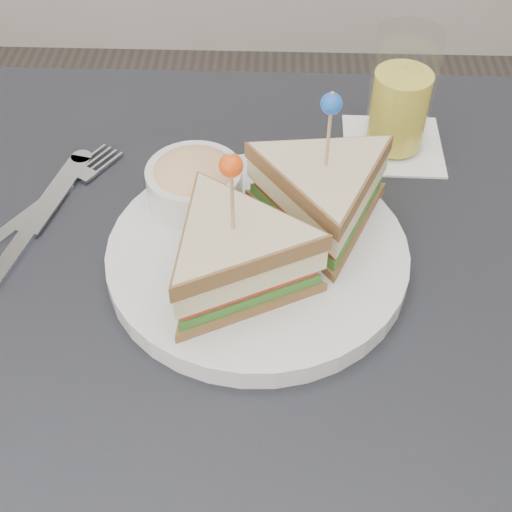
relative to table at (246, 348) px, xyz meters
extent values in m
cube|color=black|center=(0.00, 0.00, 0.06)|extent=(0.80, 0.80, 0.03)
cylinder|color=black|center=(-0.35, 0.35, -0.31)|extent=(0.04, 0.04, 0.72)
cylinder|color=black|center=(0.35, 0.35, -0.31)|extent=(0.04, 0.04, 0.72)
cylinder|color=silver|center=(0.01, 0.05, 0.08)|extent=(0.31, 0.31, 0.02)
cylinder|color=silver|center=(0.01, 0.05, 0.10)|extent=(0.31, 0.31, 0.01)
cylinder|color=tan|center=(-0.01, 0.00, 0.20)|extent=(0.00, 0.00, 0.09)
sphere|color=#E6450E|center=(-0.01, 0.00, 0.24)|extent=(0.02, 0.02, 0.02)
cylinder|color=tan|center=(0.07, 0.09, 0.20)|extent=(0.00, 0.00, 0.09)
sphere|color=#1850B6|center=(0.07, 0.09, 0.24)|extent=(0.02, 0.02, 0.02)
cylinder|color=silver|center=(-0.06, 0.12, 0.12)|extent=(0.10, 0.10, 0.04)
ellipsoid|color=#E0B772|center=(-0.06, 0.12, 0.13)|extent=(0.09, 0.09, 0.04)
cube|color=silver|center=(-0.24, 0.10, 0.08)|extent=(0.09, 0.12, 0.00)
cube|color=silver|center=(-0.19, 0.18, 0.08)|extent=(0.04, 0.03, 0.00)
cube|color=silver|center=(-0.24, 0.04, 0.08)|extent=(0.04, 0.11, 0.01)
cube|color=silver|center=(-0.21, 0.14, 0.08)|extent=(0.05, 0.13, 0.00)
cylinder|color=silver|center=(-0.20, 0.20, 0.08)|extent=(0.03, 0.03, 0.00)
cube|color=white|center=(0.16, 0.24, 0.08)|extent=(0.12, 0.12, 0.00)
cylinder|color=yellow|center=(0.16, 0.24, 0.13)|extent=(0.07, 0.07, 0.09)
cylinder|color=white|center=(0.16, 0.24, 0.15)|extent=(0.07, 0.07, 0.14)
cube|color=white|center=(0.17, 0.25, 0.17)|extent=(0.02, 0.02, 0.02)
cube|color=white|center=(0.15, 0.24, 0.17)|extent=(0.02, 0.02, 0.02)
camera|label=1|loc=(0.03, -0.44, 0.59)|focal=50.00mm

